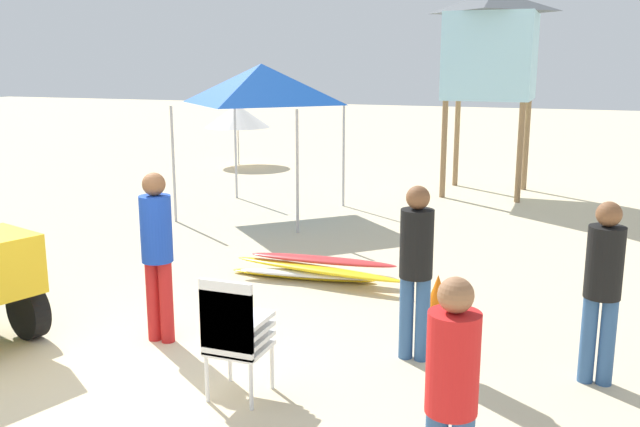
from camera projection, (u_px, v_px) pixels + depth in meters
name	position (u px, v px, depth m)	size (l,w,h in m)	color
ground	(101.00, 375.00, 6.53)	(80.00, 80.00, 0.00)	beige
stacked_plastic_chairs	(234.00, 329.00, 5.92)	(0.48, 0.48, 1.11)	white
surfboard_pile	(315.00, 270.00, 9.28)	(2.51, 0.68, 0.32)	yellow
lifeguard_near_left	(157.00, 245.00, 7.12)	(0.32, 0.32, 1.78)	red
lifeguard_near_center	(603.00, 281.00, 6.17)	(0.32, 0.32, 1.69)	#33598C
lifeguard_near_right	(416.00, 261.00, 6.68)	(0.32, 0.32, 1.73)	#33598C
lifeguard_far_right	(452.00, 389.00, 4.19)	(0.32, 0.32, 1.65)	#33598C
popup_canopy	(262.00, 84.00, 12.91)	(2.45, 2.45, 2.82)	#B2B2B7
lifeguard_tower	(491.00, 45.00, 14.79)	(1.98, 1.98, 4.31)	olive
beach_umbrella_left	(238.00, 116.00, 19.43)	(1.82, 1.82, 1.69)	beige
traffic_cone_near	(438.00, 296.00, 7.96)	(0.35, 0.35, 0.50)	orange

